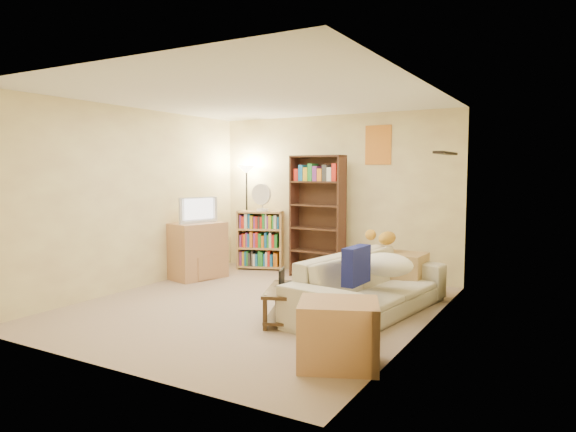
{
  "coord_description": "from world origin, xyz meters",
  "views": [
    {
      "loc": [
        3.36,
        -5.09,
        1.63
      ],
      "look_at": [
        0.07,
        0.68,
        1.05
      ],
      "focal_mm": 32.0,
      "sensor_mm": 36.0,
      "label": 1
    }
  ],
  "objects_px": {
    "laptop": "(292,286)",
    "side_table": "(404,275)",
    "tv_stand": "(196,250)",
    "desk_fan": "(262,197)",
    "tabby_cat": "(384,238)",
    "mug": "(296,289)",
    "floor_lamp": "(247,186)",
    "coffee_table": "(289,301)",
    "short_bookshelf": "(261,240)",
    "tall_bookshelf": "(317,213)",
    "sofa": "(370,285)",
    "end_cabinet": "(338,334)",
    "television": "(196,210)"
  },
  "relations": [
    {
      "from": "sofa",
      "to": "mug",
      "type": "distance_m",
      "value": 1.02
    },
    {
      "from": "tv_stand",
      "to": "tabby_cat",
      "type": "bearing_deg",
      "value": 22.58
    },
    {
      "from": "tabby_cat",
      "to": "coffee_table",
      "type": "relative_size",
      "value": 0.58
    },
    {
      "from": "tabby_cat",
      "to": "end_cabinet",
      "type": "xyz_separation_m",
      "value": [
        0.5,
        -2.55,
        -0.49
      ]
    },
    {
      "from": "tall_bookshelf",
      "to": "side_table",
      "type": "relative_size",
      "value": 3.24
    },
    {
      "from": "sofa",
      "to": "end_cabinet",
      "type": "relative_size",
      "value": 3.68
    },
    {
      "from": "coffee_table",
      "to": "floor_lamp",
      "type": "relative_size",
      "value": 0.54
    },
    {
      "from": "television",
      "to": "floor_lamp",
      "type": "xyz_separation_m",
      "value": [
        0.18,
        1.1,
        0.33
      ]
    },
    {
      "from": "television",
      "to": "end_cabinet",
      "type": "relative_size",
      "value": 1.03
    },
    {
      "from": "mug",
      "to": "side_table",
      "type": "relative_size",
      "value": 0.24
    },
    {
      "from": "tall_bookshelf",
      "to": "side_table",
      "type": "distance_m",
      "value": 1.79
    },
    {
      "from": "tabby_cat",
      "to": "mug",
      "type": "distance_m",
      "value": 1.89
    },
    {
      "from": "laptop",
      "to": "tabby_cat",
      "type": "bearing_deg",
      "value": -18.58
    },
    {
      "from": "mug",
      "to": "desk_fan",
      "type": "distance_m",
      "value": 3.33
    },
    {
      "from": "sofa",
      "to": "side_table",
      "type": "relative_size",
      "value": 4.19
    },
    {
      "from": "tv_stand",
      "to": "tall_bookshelf",
      "type": "relative_size",
      "value": 0.46
    },
    {
      "from": "laptop",
      "to": "side_table",
      "type": "distance_m",
      "value": 1.78
    },
    {
      "from": "short_bookshelf",
      "to": "floor_lamp",
      "type": "relative_size",
      "value": 0.56
    },
    {
      "from": "coffee_table",
      "to": "mug",
      "type": "relative_size",
      "value": 6.85
    },
    {
      "from": "mug",
      "to": "coffee_table",
      "type": "bearing_deg",
      "value": 135.76
    },
    {
      "from": "television",
      "to": "coffee_table",
      "type": "bearing_deg",
      "value": -103.26
    },
    {
      "from": "tabby_cat",
      "to": "floor_lamp",
      "type": "distance_m",
      "value": 2.84
    },
    {
      "from": "tabby_cat",
      "to": "coffee_table",
      "type": "distance_m",
      "value": 1.8
    },
    {
      "from": "sofa",
      "to": "desk_fan",
      "type": "height_order",
      "value": "desk_fan"
    },
    {
      "from": "tabby_cat",
      "to": "side_table",
      "type": "height_order",
      "value": "tabby_cat"
    },
    {
      "from": "desk_fan",
      "to": "tabby_cat",
      "type": "bearing_deg",
      "value": -16.41
    },
    {
      "from": "tabby_cat",
      "to": "tall_bookshelf",
      "type": "bearing_deg",
      "value": 155.25
    },
    {
      "from": "tv_stand",
      "to": "floor_lamp",
      "type": "xyz_separation_m",
      "value": [
        0.18,
        1.1,
        0.95
      ]
    },
    {
      "from": "sofa",
      "to": "tabby_cat",
      "type": "relative_size",
      "value": 4.51
    },
    {
      "from": "mug",
      "to": "short_bookshelf",
      "type": "distance_m",
      "value": 3.3
    },
    {
      "from": "television",
      "to": "sofa",
      "type": "bearing_deg",
      "value": -85.19
    },
    {
      "from": "sofa",
      "to": "short_bookshelf",
      "type": "bearing_deg",
      "value": 65.75
    },
    {
      "from": "tv_stand",
      "to": "desk_fan",
      "type": "relative_size",
      "value": 1.88
    },
    {
      "from": "floor_lamp",
      "to": "coffee_table",
      "type": "bearing_deg",
      "value": -47.61
    },
    {
      "from": "tall_bookshelf",
      "to": "short_bookshelf",
      "type": "height_order",
      "value": "tall_bookshelf"
    },
    {
      "from": "coffee_table",
      "to": "short_bookshelf",
      "type": "height_order",
      "value": "short_bookshelf"
    },
    {
      "from": "television",
      "to": "short_bookshelf",
      "type": "bearing_deg",
      "value": -7.2
    },
    {
      "from": "tv_stand",
      "to": "television",
      "type": "distance_m",
      "value": 0.62
    },
    {
      "from": "tall_bookshelf",
      "to": "desk_fan",
      "type": "xyz_separation_m",
      "value": [
        -1.08,
        0.11,
        0.22
      ]
    },
    {
      "from": "laptop",
      "to": "side_table",
      "type": "height_order",
      "value": "side_table"
    },
    {
      "from": "desk_fan",
      "to": "floor_lamp",
      "type": "xyz_separation_m",
      "value": [
        -0.33,
        0.05,
        0.17
      ]
    },
    {
      "from": "laptop",
      "to": "floor_lamp",
      "type": "relative_size",
      "value": 0.22
    },
    {
      "from": "television",
      "to": "short_bookshelf",
      "type": "height_order",
      "value": "television"
    },
    {
      "from": "mug",
      "to": "end_cabinet",
      "type": "relative_size",
      "value": 0.21
    },
    {
      "from": "sofa",
      "to": "laptop",
      "type": "xyz_separation_m",
      "value": [
        -0.65,
        -0.67,
        0.04
      ]
    },
    {
      "from": "television",
      "to": "end_cabinet",
      "type": "distance_m",
      "value": 4.08
    },
    {
      "from": "tabby_cat",
      "to": "side_table",
      "type": "relative_size",
      "value": 0.93
    },
    {
      "from": "tv_stand",
      "to": "end_cabinet",
      "type": "distance_m",
      "value": 4.01
    },
    {
      "from": "laptop",
      "to": "end_cabinet",
      "type": "bearing_deg",
      "value": -136.06
    },
    {
      "from": "short_bookshelf",
      "to": "side_table",
      "type": "bearing_deg",
      "value": -35.39
    }
  ]
}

